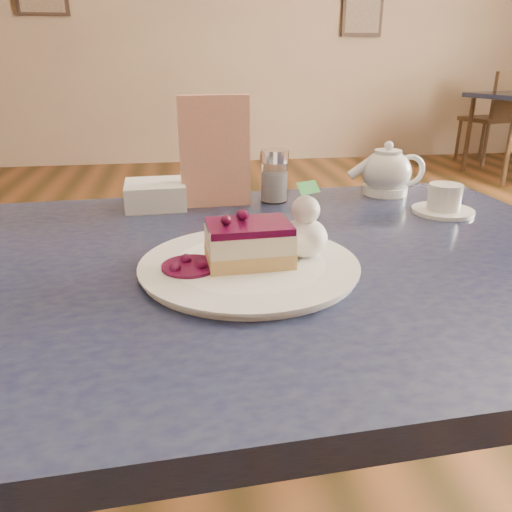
{
  "coord_description": "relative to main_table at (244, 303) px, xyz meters",
  "views": [
    {
      "loc": [
        -0.25,
        -0.77,
        1.1
      ],
      "look_at": [
        -0.15,
        -0.14,
        0.85
      ],
      "focal_mm": 35.0,
      "sensor_mm": 36.0,
      "label": 1
    }
  ],
  "objects": [
    {
      "name": "sugar_shaker",
      "position": [
        0.11,
        0.33,
        0.14
      ],
      "size": [
        0.06,
        0.06,
        0.12
      ],
      "color": "white",
      "rests_on": "main_table"
    },
    {
      "name": "berry_sauce",
      "position": [
        -0.09,
        -0.06,
        0.1
      ],
      "size": [
        0.09,
        0.09,
        0.01
      ],
      "primitive_type": "cylinder",
      "color": "#480425",
      "rests_on": "dessert_plate"
    },
    {
      "name": "whipped_cream",
      "position": [
        0.09,
        -0.04,
        0.13
      ],
      "size": [
        0.07,
        0.07,
        0.06
      ],
      "color": "white",
      "rests_on": "dessert_plate"
    },
    {
      "name": "cheesecake_slice",
      "position": [
        0.0,
        -0.05,
        0.13
      ],
      "size": [
        0.13,
        0.1,
        0.06
      ],
      "rotation": [
        0.0,
        0.0,
        0.04
      ],
      "color": "#CEB65B",
      "rests_on": "dessert_plate"
    },
    {
      "name": "dessert_plate",
      "position": [
        0.0,
        -0.05,
        0.09
      ],
      "size": [
        0.33,
        0.33,
        0.01
      ],
      "primitive_type": "cylinder",
      "color": "white",
      "rests_on": "main_table"
    },
    {
      "name": "napkin_stack",
      "position": [
        -0.15,
        0.33,
        0.11
      ],
      "size": [
        0.13,
        0.13,
        0.05
      ],
      "primitive_type": "cube",
      "rotation": [
        0.0,
        0.0,
        0.04
      ],
      "color": "white",
      "rests_on": "main_table"
    },
    {
      "name": "tea_set",
      "position": [
        0.4,
        0.32,
        0.13
      ],
      "size": [
        0.23,
        0.29,
        0.11
      ],
      "color": "white",
      "rests_on": "main_table"
    },
    {
      "name": "menu_card",
      "position": [
        -0.02,
        0.32,
        0.2
      ],
      "size": [
        0.15,
        0.04,
        0.23
      ],
      "primitive_type": "cube",
      "rotation": [
        0.0,
        0.0,
        0.04
      ],
      "color": "beige",
      "rests_on": "main_table"
    },
    {
      "name": "main_table",
      "position": [
        0.0,
        0.0,
        0.0
      ],
      "size": [
        1.31,
        0.91,
        0.8
      ],
      "rotation": [
        0.0,
        0.0,
        0.04
      ],
      "color": "#20283B",
      "rests_on": "ground"
    }
  ]
}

